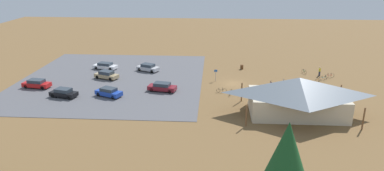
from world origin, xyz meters
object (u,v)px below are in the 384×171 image
bicycle_green_back_row (333,92)px  bicycle_purple_yard_center (271,84)px  bicycle_black_lone_west (221,90)px  bicycle_yellow_edge_north (231,92)px  bicycle_blue_near_porch (283,82)px  car_red_inner_stall (37,84)px  car_maroon_far_end (162,87)px  lot_sign (216,73)px  bicycle_teal_yard_right (323,78)px  trash_bin (242,67)px  bicycle_orange_mid_cluster (318,80)px  car_blue_front_row (109,92)px  car_tan_mid_lot (107,75)px  pine_mideast (287,152)px  bicycle_white_front_row (320,92)px  visitor_at_bikes (320,71)px  bicycle_silver_trailside (280,89)px  car_silver_second_row (148,67)px  car_black_near_entry (64,93)px  bike_pavilion (298,94)px  car_white_aisle_side (105,66)px  bicycle_green_by_bin (304,72)px  bicycle_red_yard_front (330,76)px

bicycle_green_back_row → bicycle_purple_yard_center: 10.09m
bicycle_black_lone_west → bicycle_yellow_edge_north: 1.78m
bicycle_blue_near_porch → car_red_inner_stall: car_red_inner_stall is taller
bicycle_green_back_row → car_maroon_far_end: (27.82, 0.22, 0.39)m
lot_sign → bicycle_blue_near_porch: size_ratio=1.29×
bicycle_teal_yard_right → trash_bin: bearing=-23.4°
bicycle_orange_mid_cluster → car_blue_front_row: (35.18, 9.55, 0.36)m
car_blue_front_row → car_tan_mid_lot: car_tan_mid_lot is taller
bicycle_blue_near_porch → bicycle_black_lone_west: (10.87, 4.76, -0.04)m
pine_mideast → car_red_inner_stall: (36.27, -28.97, -4.43)m
bicycle_white_front_row → visitor_at_bikes: visitor_at_bikes is taller
bicycle_orange_mid_cluster → car_blue_front_row: car_blue_front_row is taller
bicycle_green_back_row → car_red_inner_stall: 49.38m
car_maroon_far_end → bicycle_black_lone_west: bearing=-179.7°
bicycle_teal_yard_right → car_blue_front_row: 38.10m
pine_mideast → bicycle_silver_trailside: size_ratio=4.97×
lot_sign → bicycle_black_lone_west: size_ratio=1.31×
bicycle_green_back_row → lot_sign: bearing=-17.3°
bicycle_black_lone_west → car_tan_mid_lot: bearing=-16.0°
lot_sign → car_silver_second_row: (13.29, -5.29, -0.64)m
bicycle_orange_mid_cluster → car_black_near_entry: car_black_near_entry is taller
car_blue_front_row → car_maroon_far_end: bearing=-159.6°
bike_pavilion → bicycle_orange_mid_cluster: bearing=-115.0°
bicycle_silver_trailside → visitor_at_bikes: bearing=-134.1°
pine_mideast → bicycle_blue_near_porch: (-5.96, -33.48, -4.81)m
bicycle_purple_yard_center → car_tan_mid_lot: (29.65, -2.01, 0.42)m
bicycle_green_back_row → car_white_aisle_side: car_white_aisle_side is taller
bicycle_green_back_row → bicycle_blue_near_porch: bearing=-32.8°
car_blue_front_row → car_silver_second_row: car_silver_second_row is taller
bicycle_orange_mid_cluster → bicycle_yellow_edge_north: 17.47m
bicycle_green_by_bin → trash_bin: bearing=-10.8°
bicycle_yellow_edge_north → bicycle_teal_yard_right: bicycle_teal_yard_right is taller
pine_mideast → car_silver_second_row: size_ratio=1.68×
bicycle_white_front_row → car_tan_mid_lot: bearing=-9.0°
bicycle_red_yard_front → car_red_inner_stall: 52.33m
bicycle_green_back_row → bicycle_white_front_row: size_ratio=1.08×
bicycle_orange_mid_cluster → visitor_at_bikes: (-1.36, -3.94, 0.52)m
bicycle_green_by_bin → lot_sign: bearing=18.4°
trash_bin → pine_mideast: pine_mideast is taller
bicycle_green_back_row → bicycle_green_by_bin: (1.94, -11.56, 0.02)m
bicycle_purple_yard_center → bicycle_yellow_edge_north: (7.21, 5.02, 0.03)m
bicycle_red_yard_front → car_black_near_entry: bearing=16.1°
visitor_at_bikes → car_tan_mid_lot: bearing=6.3°
lot_sign → car_black_near_entry: (24.01, 9.91, -0.67)m
bicycle_purple_yard_center → visitor_at_bikes: 11.83m
trash_bin → bicycle_orange_mid_cluster: (-12.97, 7.52, -0.06)m
bicycle_red_yard_front → car_black_near_entry: (45.16, 13.03, 0.35)m
car_tan_mid_lot → bicycle_purple_yard_center: bearing=176.1°
car_blue_front_row → bicycle_green_by_bin: bearing=-156.5°
bicycle_silver_trailside → car_white_aisle_side: car_white_aisle_side is taller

